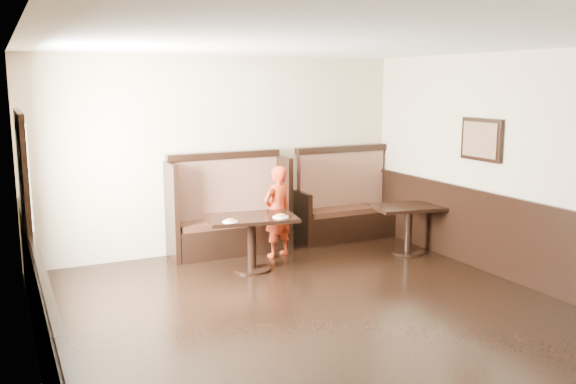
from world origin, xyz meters
TOP-DOWN VIEW (x-y plane):
  - ground at (0.00, 0.00)m, footprint 7.00×7.00m
  - room_shell at (-0.30, 0.28)m, footprint 7.00×7.00m
  - booth_main at (0.00, 3.30)m, footprint 1.75×0.72m
  - booth_neighbor at (1.95, 3.29)m, footprint 1.65×0.72m
  - table_main at (-0.03, 2.35)m, footprint 1.24×0.89m
  - table_neighbor at (2.31, 2.13)m, footprint 1.11×0.83m
  - child at (0.55, 2.81)m, footprint 0.54×0.44m
  - pizza_plate_left at (-0.39, 2.17)m, footprint 0.19×0.19m
  - pizza_plate_right at (0.29, 2.14)m, footprint 0.21×0.21m

SIDE VIEW (x-z plane):
  - ground at x=0.00m, z-range 0.00..0.00m
  - booth_neighbor at x=1.95m, z-range -0.24..1.21m
  - table_neighbor at x=2.31m, z-range 0.17..0.87m
  - booth_main at x=0.00m, z-range -0.20..1.25m
  - table_main at x=-0.03m, z-range 0.19..0.91m
  - child at x=0.55m, z-range 0.00..1.29m
  - room_shell at x=-0.30m, z-range -2.83..4.17m
  - pizza_plate_left at x=-0.39m, z-range 0.72..0.75m
  - pizza_plate_right at x=0.29m, z-range 0.72..0.75m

